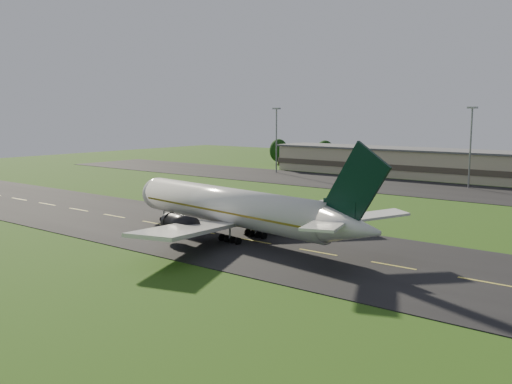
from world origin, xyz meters
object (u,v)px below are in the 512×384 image
Objects in this scene: light_mast_centre at (471,138)px; service_vehicle_a at (368,185)px; light_mast_west at (276,132)px; terminal at (494,168)px; service_vehicle_b at (359,181)px; airliner at (233,208)px.

light_mast_centre is 5.54× the size of service_vehicle_a.
light_mast_west is at bearing 180.00° from light_mast_centre.
light_mast_west is 60.00m from light_mast_centre.
light_mast_west is at bearing -165.24° from terminal.
service_vehicle_b is at bearing -14.27° from light_mast_west.
light_mast_west is at bearing 130.31° from airliner.
terminal is 64.10m from light_mast_west.
airliner is 0.35× the size of terminal.
service_vehicle_a is 8.58m from service_vehicle_b.
service_vehicle_b is at bearing -138.03° from terminal.
light_mast_centre is 4.87× the size of service_vehicle_b.
terminal is at bearing 14.76° from light_mast_west.
service_vehicle_b is at bearing -161.79° from light_mast_centre.
airliner is at bearing -69.94° from service_vehicle_a.
service_vehicle_a is at bearing -143.84° from light_mast_centre.
terminal is at bearing -55.09° from service_vehicle_b.
service_vehicle_b is (-17.15, 71.51, -3.87)m from airliner.
airliner is 2.51× the size of light_mast_centre.
light_mast_west reaches higher than terminal.
light_mast_centre is at bearing 91.42° from airliner.
light_mast_west is at bearing 170.08° from service_vehicle_a.
service_vehicle_a is (-21.56, -30.92, -3.27)m from terminal.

